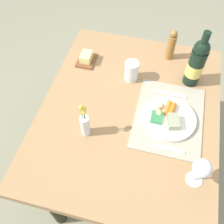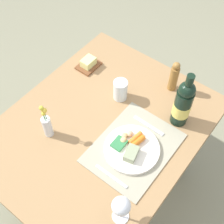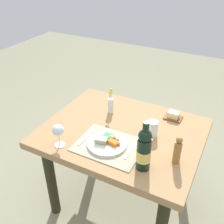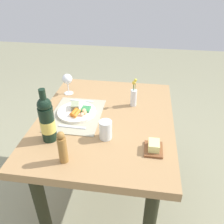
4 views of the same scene
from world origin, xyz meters
name	(u,v)px [view 4 (image 4 of 4)]	position (x,y,z in m)	size (l,w,h in m)	color
ground_plane	(107,193)	(0.00, 0.00, 0.00)	(8.00, 8.00, 0.00)	gray
dining_table	(106,132)	(0.00, 0.00, 0.65)	(1.12, 0.89, 0.77)	#A27B4F
placemat	(76,115)	(0.00, -0.20, 0.78)	(0.43, 0.33, 0.01)	#A59F86
dinner_plate	(77,111)	(-0.02, -0.20, 0.79)	(0.26, 0.26, 0.05)	white
fork	(82,101)	(-0.18, -0.21, 0.78)	(0.01, 0.17, 0.01)	silver
knife	(72,127)	(0.14, -0.19, 0.78)	(0.02, 0.17, 0.01)	silver
water_tumbler	(106,131)	(0.21, 0.04, 0.82)	(0.07, 0.07, 0.12)	silver
wine_glass	(67,80)	(-0.29, -0.34, 0.89)	(0.08, 0.08, 0.16)	white
wine_bottle	(47,120)	(0.27, -0.28, 0.91)	(0.09, 0.09, 0.33)	black
pepper_mill	(62,148)	(0.43, -0.14, 0.86)	(0.05, 0.05, 0.19)	olive
butter_dish	(154,147)	(0.28, 0.32, 0.79)	(0.13, 0.10, 0.06)	brown
flower_vase	(134,96)	(-0.19, 0.17, 0.85)	(0.04, 0.04, 0.21)	silver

